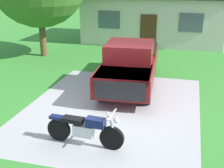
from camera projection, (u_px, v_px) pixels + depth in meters
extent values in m
plane|color=#388831|center=(113.00, 108.00, 10.47)|extent=(80.00, 80.00, 0.00)
cube|color=#A9A9A9|center=(113.00, 108.00, 10.47)|extent=(5.90, 7.41, 0.01)
cylinder|color=black|center=(112.00, 138.00, 7.89)|extent=(0.67, 0.16, 0.66)
cylinder|color=black|center=(59.00, 129.00, 8.34)|extent=(0.67, 0.16, 0.66)
cube|color=silver|center=(84.00, 131.00, 8.09)|extent=(0.57, 0.29, 0.32)
cube|color=#141E51|center=(96.00, 122.00, 7.89)|extent=(0.53, 0.29, 0.24)
cube|color=black|center=(73.00, 120.00, 8.08)|extent=(0.61, 0.31, 0.12)
cube|color=#141E51|center=(58.00, 117.00, 8.21)|extent=(0.49, 0.23, 0.08)
cylinder|color=silver|center=(112.00, 126.00, 7.76)|extent=(0.33, 0.08, 0.77)
cylinder|color=silver|center=(112.00, 115.00, 7.65)|extent=(0.08, 0.70, 0.04)
sphere|color=silver|center=(116.00, 120.00, 7.67)|extent=(0.16, 0.16, 0.16)
cylinder|color=black|center=(147.00, 92.00, 10.71)|extent=(0.36, 0.86, 0.84)
cylinder|color=black|center=(102.00, 89.00, 10.99)|extent=(0.36, 0.86, 0.84)
cylinder|color=black|center=(152.00, 65.00, 13.94)|extent=(0.36, 0.86, 0.84)
cylinder|color=black|center=(118.00, 63.00, 14.22)|extent=(0.36, 0.86, 0.84)
cube|color=maroon|center=(130.00, 67.00, 12.38)|extent=(2.41, 5.73, 0.80)
cube|color=maroon|center=(124.00, 73.00, 10.57)|extent=(2.04, 2.04, 0.20)
cube|color=maroon|center=(130.00, 51.00, 11.75)|extent=(1.94, 2.03, 0.70)
cube|color=#3F4C56|center=(127.00, 59.00, 11.05)|extent=(1.71, 0.29, 0.60)
cube|color=black|center=(135.00, 52.00, 13.73)|extent=(2.07, 2.53, 0.50)
cube|color=black|center=(120.00, 91.00, 9.81)|extent=(1.70, 0.23, 0.64)
cylinder|color=brown|center=(43.00, 35.00, 16.81)|extent=(0.36, 0.36, 2.40)
cube|color=beige|center=(154.00, 19.00, 20.71)|extent=(9.00, 5.00, 3.00)
cube|color=#4C2D19|center=(148.00, 32.00, 18.57)|extent=(1.00, 0.08, 2.10)
cube|color=#4C5966|center=(109.00, 20.00, 18.95)|extent=(1.40, 0.06, 1.10)
cube|color=#4C5966|center=(191.00, 23.00, 17.74)|extent=(1.40, 0.06, 1.10)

